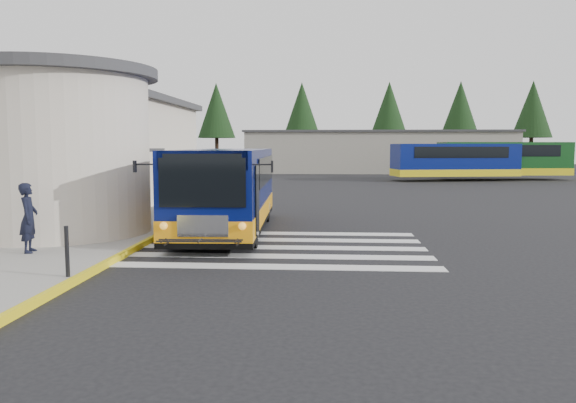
# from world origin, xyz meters

# --- Properties ---
(ground) EXTENTS (140.00, 140.00, 0.00)m
(ground) POSITION_xyz_m (0.00, 0.00, 0.00)
(ground) COLOR black
(ground) RESTS_ON ground
(sidewalk) EXTENTS (10.00, 34.00, 0.15)m
(sidewalk) POSITION_xyz_m (-9.00, 4.00, 0.07)
(sidewalk) COLOR gray
(sidewalk) RESTS_ON ground
(curb_strip) EXTENTS (0.12, 34.00, 0.16)m
(curb_strip) POSITION_xyz_m (-4.05, 4.00, 0.08)
(curb_strip) COLOR yellow
(curb_strip) RESTS_ON ground
(station_building) EXTENTS (12.70, 18.70, 4.80)m
(station_building) POSITION_xyz_m (-10.84, 6.91, 2.57)
(station_building) COLOR beige
(station_building) RESTS_ON ground
(crosswalk) EXTENTS (8.00, 5.35, 0.01)m
(crosswalk) POSITION_xyz_m (-0.50, -0.80, 0.01)
(crosswalk) COLOR silver
(crosswalk) RESTS_ON ground
(depot_building) EXTENTS (26.40, 8.40, 4.20)m
(depot_building) POSITION_xyz_m (6.00, 42.00, 2.11)
(depot_building) COLOR gray
(depot_building) RESTS_ON ground
(tree_line) EXTENTS (58.40, 4.40, 10.00)m
(tree_line) POSITION_xyz_m (6.29, 50.00, 6.77)
(tree_line) COLOR black
(tree_line) RESTS_ON ground
(transit_bus) EXTENTS (3.35, 9.30, 2.59)m
(transit_bus) POSITION_xyz_m (-2.25, 1.79, 1.24)
(transit_bus) COLOR #071053
(transit_bus) RESTS_ON ground
(pedestrian_a) EXTENTS (0.54, 0.69, 1.68)m
(pedestrian_a) POSITION_xyz_m (-6.27, -2.64, 0.99)
(pedestrian_a) COLOR black
(pedestrian_a) RESTS_ON sidewalk
(pedestrian_b) EXTENTS (0.98, 1.02, 1.65)m
(pedestrian_b) POSITION_xyz_m (-7.34, -0.98, 0.97)
(pedestrian_b) COLOR black
(pedestrian_b) RESTS_ON sidewalk
(bollard) EXTENTS (0.08, 0.08, 1.01)m
(bollard) POSITION_xyz_m (-4.20, -5.03, 0.65)
(bollard) COLOR black
(bollard) RESTS_ON sidewalk
(far_bus_a) EXTENTS (9.84, 4.34, 2.45)m
(far_bus_a) POSITION_xyz_m (10.74, 28.59, 1.60)
(far_bus_a) COLOR #08145D
(far_bus_a) RESTS_ON ground
(far_bus_b) EXTENTS (10.17, 3.60, 2.57)m
(far_bus_b) POSITION_xyz_m (14.92, 30.21, 1.67)
(far_bus_b) COLOR #114117
(far_bus_b) RESTS_ON ground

